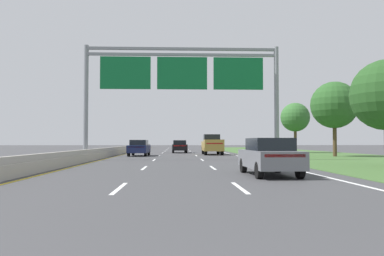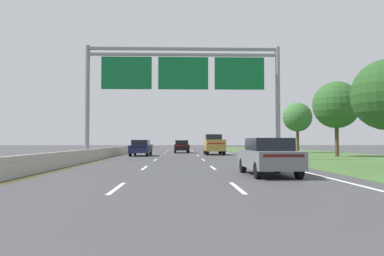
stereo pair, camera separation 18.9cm
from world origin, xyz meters
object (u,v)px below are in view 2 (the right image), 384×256
object	(u,v)px
car_navy_left_lane_sedan	(141,148)
car_black_centre_lane_sedan	(182,146)
pickup_truck_gold	(214,145)
car_grey_right_lane_sedan	(268,156)
roadside_tree_far	(297,117)
roadside_tree_mid	(336,105)
overhead_sign_gantry	(183,78)

from	to	relation	value
car_navy_left_lane_sedan	car_black_centre_lane_sedan	world-z (taller)	same
pickup_truck_gold	car_grey_right_lane_sedan	distance (m)	25.58
car_grey_right_lane_sedan	roadside_tree_far	distance (m)	33.52
roadside_tree_mid	car_grey_right_lane_sedan	bearing A→B (deg)	-119.16
pickup_truck_gold	roadside_tree_far	distance (m)	12.90
overhead_sign_gantry	roadside_tree_mid	bearing A→B (deg)	23.53
car_grey_right_lane_sedan	pickup_truck_gold	bearing A→B (deg)	-1.43
car_navy_left_lane_sedan	roadside_tree_mid	xyz separation A→B (m)	(18.62, -2.30, 4.05)
overhead_sign_gantry	roadside_tree_far	world-z (taller)	overhead_sign_gantry
pickup_truck_gold	car_grey_right_lane_sedan	size ratio (longest dim) A/B	1.21
overhead_sign_gantry	car_navy_left_lane_sedan	size ratio (longest dim) A/B	3.38
roadside_tree_mid	roadside_tree_far	world-z (taller)	roadside_tree_mid
car_black_centre_lane_sedan	roadside_tree_mid	bearing A→B (deg)	-132.25
car_navy_left_lane_sedan	roadside_tree_far	bearing A→B (deg)	-61.22
pickup_truck_gold	overhead_sign_gantry	bearing A→B (deg)	164.28
car_navy_left_lane_sedan	roadside_tree_far	distance (m)	21.09
pickup_truck_gold	car_black_centre_lane_sedan	bearing A→B (deg)	27.58
pickup_truck_gold	roadside_tree_mid	bearing A→B (deg)	-117.84
pickup_truck_gold	car_navy_left_lane_sedan	distance (m)	8.33
car_black_centre_lane_sedan	roadside_tree_far	bearing A→B (deg)	-94.62
roadside_tree_mid	car_black_centre_lane_sedan	bearing A→B (deg)	139.28
car_navy_left_lane_sedan	pickup_truck_gold	bearing A→B (deg)	-63.12
car_navy_left_lane_sedan	roadside_tree_far	size ratio (longest dim) A/B	0.71
overhead_sign_gantry	car_grey_right_lane_sedan	world-z (taller)	overhead_sign_gantry
overhead_sign_gantry	car_navy_left_lane_sedan	world-z (taller)	overhead_sign_gantry
pickup_truck_gold	roadside_tree_mid	distance (m)	13.09
pickup_truck_gold	car_black_centre_lane_sedan	size ratio (longest dim) A/B	1.21
car_grey_right_lane_sedan	car_navy_left_lane_sedan	bearing A→B (deg)	17.47
car_black_centre_lane_sedan	overhead_sign_gantry	bearing A→B (deg)	178.70
car_black_centre_lane_sedan	roadside_tree_far	size ratio (longest dim) A/B	0.71
overhead_sign_gantry	car_black_centre_lane_sedan	world-z (taller)	overhead_sign_gantry
roadside_tree_mid	roadside_tree_far	bearing A→B (deg)	90.56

